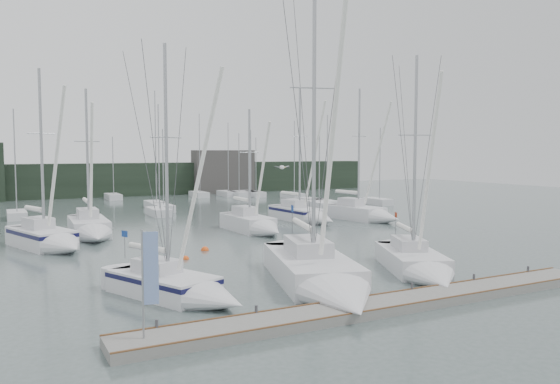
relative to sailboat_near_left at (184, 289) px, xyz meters
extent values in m
plane|color=#465652|center=(7.56, -0.35, -0.53)|extent=(160.00, 160.00, 0.00)
cube|color=#60605C|center=(7.56, -5.35, -0.33)|extent=(24.00, 2.00, 0.40)
cube|color=black|center=(7.56, 61.65, 1.97)|extent=(90.00, 4.00, 5.00)
cube|color=#403D3B|center=(25.56, 59.65, 2.97)|extent=(10.00, 3.00, 7.00)
cube|color=silver|center=(23.65, 53.31, -0.18)|extent=(1.80, 4.50, 0.90)
cylinder|color=#95979C|center=(23.65, 52.81, 5.42)|extent=(0.12, 0.12, 10.29)
cube|color=silver|center=(26.73, 32.19, -0.18)|extent=(1.80, 4.50, 0.90)
cylinder|color=#95979C|center=(26.73, 31.69, 4.32)|extent=(0.12, 0.12, 8.11)
cube|color=silver|center=(27.06, 50.74, -0.18)|extent=(1.80, 4.50, 0.90)
cylinder|color=#95979C|center=(27.06, 50.24, 4.32)|extent=(0.12, 0.12, 8.09)
cube|color=silver|center=(9.26, 37.31, -0.18)|extent=(1.80, 4.50, 0.90)
cylinder|color=#95979C|center=(9.26, 36.81, 4.53)|extent=(0.12, 0.12, 8.51)
cube|color=silver|center=(35.88, 32.39, -0.18)|extent=(1.80, 4.50, 0.90)
cylinder|color=#95979C|center=(35.88, 31.89, 4.77)|extent=(0.12, 0.12, 9.01)
cube|color=silver|center=(30.69, 45.45, -0.18)|extent=(1.80, 4.50, 0.90)
cylinder|color=#95979C|center=(30.69, 44.95, 5.46)|extent=(0.12, 0.12, 10.39)
cube|color=silver|center=(28.68, 33.53, -0.18)|extent=(1.80, 4.50, 0.90)
cylinder|color=#95979C|center=(28.68, 33.03, 5.50)|extent=(0.12, 0.12, 10.45)
cube|color=silver|center=(24.74, 51.76, -0.18)|extent=(1.80, 4.50, 0.90)
cylinder|color=#95979C|center=(24.74, 51.26, 4.61)|extent=(0.12, 0.12, 8.68)
cube|color=silver|center=(7.16, 55.53, -0.18)|extent=(1.80, 4.50, 0.90)
cylinder|color=#95979C|center=(7.16, 55.03, 4.30)|extent=(0.12, 0.12, 8.06)
cube|color=silver|center=(28.43, 36.26, -0.18)|extent=(1.80, 4.50, 0.90)
cylinder|color=#95979C|center=(28.43, 35.76, 5.26)|extent=(0.12, 0.12, 9.97)
cube|color=silver|center=(-5.73, 37.19, -0.18)|extent=(1.80, 4.50, 0.90)
cylinder|color=#95979C|center=(-5.73, 36.69, 5.38)|extent=(0.12, 0.12, 10.22)
cube|color=silver|center=(26.76, 51.92, -0.18)|extent=(1.80, 4.50, 0.90)
cylinder|color=#95979C|center=(26.76, 51.42, 4.88)|extent=(0.12, 0.12, 9.23)
cube|color=silver|center=(7.72, 33.28, -0.18)|extent=(1.80, 4.50, 0.90)
cylinder|color=#95979C|center=(7.72, 32.78, 5.71)|extent=(0.12, 0.12, 10.88)
cube|color=silver|center=(9.51, 41.34, -0.18)|extent=(1.80, 4.50, 0.90)
cylinder|color=#95979C|center=(9.51, 40.84, 6.86)|extent=(0.12, 0.12, 13.17)
cube|color=silver|center=(19.34, 53.89, -0.18)|extent=(1.80, 4.50, 0.90)
cylinder|color=#95979C|center=(19.34, 53.39, 6.04)|extent=(0.12, 0.12, 11.53)
cube|color=silver|center=(-0.61, 1.38, -0.13)|extent=(4.58, 6.08, 1.33)
cone|color=silver|center=(0.98, -2.22, -0.13)|extent=(3.31, 3.20, 2.57)
cube|color=silver|center=(-0.79, 1.79, 0.84)|extent=(2.19, 2.59, 0.62)
cylinder|color=#95979C|center=(-0.45, 1.02, 5.86)|extent=(0.16, 0.16, 10.65)
cylinder|color=white|center=(-1.06, 2.39, 1.64)|extent=(1.32, 2.56, 0.25)
cube|color=#0E0E35|center=(-0.61, 1.38, 0.31)|extent=(4.61, 6.11, 0.22)
cube|color=navy|center=(-1.80, 4.06, 2.13)|extent=(0.21, 0.45, 0.32)
cube|color=silver|center=(7.13, 0.76, -0.03)|extent=(5.86, 9.23, 1.68)
cone|color=silver|center=(5.39, -5.11, -0.03)|extent=(4.47, 4.54, 3.58)
cube|color=silver|center=(7.29, 1.29, 1.20)|extent=(2.86, 3.84, 0.78)
cylinder|color=#95979C|center=(6.96, 0.17, 8.03)|extent=(0.20, 0.20, 14.43)
cylinder|color=white|center=(7.62, 2.40, 2.21)|extent=(1.49, 4.10, 0.31)
cube|color=navy|center=(8.41, 5.08, 2.83)|extent=(0.19, 0.58, 0.40)
cube|color=silver|center=(13.70, 0.45, -0.11)|extent=(5.18, 6.99, 1.38)
cone|color=silver|center=(11.80, -3.73, -0.11)|extent=(3.66, 3.65, 2.76)
cube|color=silver|center=(13.90, 0.86, 0.90)|extent=(2.45, 2.97, 0.65)
cylinder|color=#95979C|center=(13.51, 0.03, 6.09)|extent=(0.17, 0.17, 11.03)
cylinder|color=white|center=(14.24, 1.61, 1.73)|extent=(1.54, 2.96, 0.26)
cube|color=#A12E15|center=(15.11, 3.54, 2.24)|extent=(0.22, 0.46, 0.33)
cube|color=silver|center=(-4.71, 18.19, -0.04)|extent=(4.46, 6.30, 1.65)
cone|color=silver|center=(-3.37, 14.33, -0.04)|extent=(3.40, 3.21, 2.74)
cube|color=silver|center=(-4.89, 18.71, 1.17)|extent=(2.17, 2.65, 0.77)
cylinder|color=#95979C|center=(-4.58, 17.80, 6.40)|extent=(0.20, 0.20, 11.23)
cylinder|color=white|center=(-5.08, 19.27, 2.16)|extent=(1.20, 2.74, 0.31)
cube|color=#0E0E35|center=(-4.71, 18.19, 0.51)|extent=(4.49, 6.32, 0.27)
cube|color=silver|center=(-0.89, 22.68, -0.03)|extent=(3.00, 6.53, 1.66)
cone|color=silver|center=(-1.05, 18.09, -0.03)|extent=(2.87, 2.85, 2.77)
cube|color=silver|center=(-0.87, 23.24, 1.19)|extent=(1.61, 2.63, 0.78)
cylinder|color=#95979C|center=(-0.90, 22.22, 6.03)|extent=(0.20, 0.20, 10.45)
cylinder|color=white|center=(-0.84, 23.97, 2.19)|extent=(0.42, 3.15, 0.31)
cube|color=silver|center=(11.61, 18.88, -0.04)|extent=(2.83, 5.96, 1.62)
cone|color=silver|center=(11.79, 14.70, -0.04)|extent=(2.69, 2.62, 2.59)
cube|color=silver|center=(11.59, 19.42, 1.14)|extent=(1.52, 2.40, 0.76)
cylinder|color=#95979C|center=(11.63, 18.46, 5.29)|extent=(0.19, 0.19, 9.06)
cylinder|color=white|center=(11.56, 20.05, 2.12)|extent=(0.42, 2.87, 0.30)
cube|color=silver|center=(18.93, 23.20, -0.05)|extent=(3.24, 6.51, 1.58)
cone|color=silver|center=(19.28, 18.71, -0.05)|extent=(2.95, 2.91, 2.75)
cube|color=silver|center=(18.89, 23.73, 1.11)|extent=(1.71, 2.64, 0.74)
cylinder|color=#95979C|center=(18.96, 22.75, 6.57)|extent=(0.19, 0.19, 11.67)
cylinder|color=white|center=(18.83, 24.46, 2.06)|extent=(0.54, 3.10, 0.30)
cube|color=#0E0E35|center=(18.93, 23.20, 0.47)|extent=(3.26, 6.53, 0.26)
cube|color=silver|center=(24.47, 21.13, -0.03)|extent=(3.82, 6.52, 1.65)
cone|color=silver|center=(25.27, 16.84, -0.03)|extent=(3.18, 3.08, 2.75)
cube|color=silver|center=(24.37, 21.67, 1.18)|extent=(1.94, 2.68, 0.77)
cylinder|color=#95979C|center=(24.55, 20.70, 6.62)|extent=(0.20, 0.20, 11.65)
cylinder|color=white|center=(24.25, 22.33, 2.17)|extent=(0.85, 2.99, 0.31)
sphere|color=#E64D14|center=(5.14, 11.63, -0.53)|extent=(0.55, 0.55, 0.55)
sphere|color=#E64D14|center=(13.21, 10.86, -0.53)|extent=(0.47, 0.47, 0.47)
sphere|color=#E64D14|center=(0.98, 10.07, -0.53)|extent=(0.57, 0.57, 0.57)
cylinder|color=#95979C|center=(-3.13, -5.31, 1.76)|extent=(0.07, 0.07, 3.77)
cube|color=blue|center=(-2.85, -5.38, 2.30)|extent=(0.50, 0.14, 2.51)
ellipsoid|color=white|center=(6.07, 1.97, 5.43)|extent=(0.34, 0.48, 0.20)
cube|color=gray|center=(5.80, 1.89, 5.45)|extent=(0.46, 0.26, 0.11)
cube|color=gray|center=(6.33, 2.05, 5.45)|extent=(0.46, 0.26, 0.11)
sphere|color=#E64D14|center=(3.01, 9.27, -0.53)|extent=(0.45, 0.45, 0.45)
camera|label=1|loc=(-7.44, -23.71, 6.28)|focal=35.00mm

